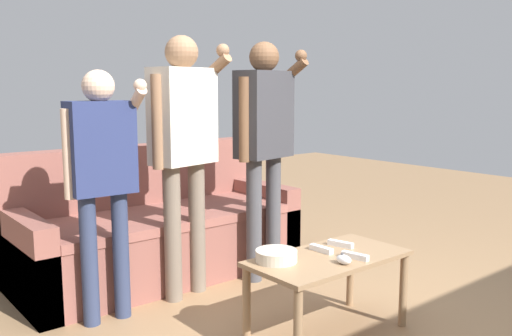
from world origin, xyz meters
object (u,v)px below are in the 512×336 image
(player_left, at_px, (102,166))
(game_remote_wand_near, at_px, (341,244))
(player_right, at_px, (264,132))
(game_remote_wand_spare, at_px, (321,249))
(coffee_table, at_px, (328,268))
(couch, at_px, (156,231))
(game_remote_wand_far, at_px, (355,256))
(player_center, at_px, (184,136))
(game_remote_nunchuk, at_px, (344,259))
(snack_bowl, at_px, (276,256))

(player_left, distance_m, game_remote_wand_near, 1.40)
(player_right, xyz_separation_m, game_remote_wand_spare, (-0.30, -0.84, -0.57))
(coffee_table, distance_m, player_right, 1.17)
(player_left, bearing_deg, couch, 41.36)
(game_remote_wand_far, bearing_deg, player_center, 108.34)
(couch, xyz_separation_m, game_remote_nunchuk, (0.19, -1.61, 0.16))
(couch, height_order, game_remote_wand_far, couch)
(player_right, distance_m, game_remote_wand_spare, 1.06)
(player_right, bearing_deg, coffee_table, -109.44)
(player_left, xyz_separation_m, player_center, (0.56, 0.05, 0.14))
(player_left, relative_size, player_center, 0.87)
(couch, xyz_separation_m, game_remote_wand_spare, (0.25, -1.39, 0.15))
(snack_bowl, xyz_separation_m, player_left, (-0.57, 0.82, 0.43))
(game_remote_nunchuk, height_order, game_remote_wand_spare, game_remote_nunchuk)
(game_remote_wand_far, bearing_deg, coffee_table, 121.74)
(couch, bearing_deg, player_right, -45.09)
(snack_bowl, distance_m, player_center, 1.03)
(game_remote_nunchuk, height_order, player_right, player_right)
(snack_bowl, bearing_deg, player_center, 90.80)
(game_remote_nunchuk, relative_size, game_remote_wand_near, 0.57)
(couch, bearing_deg, snack_bowl, -92.09)
(player_left, bearing_deg, coffee_table, -47.54)
(couch, bearing_deg, coffee_table, -81.27)
(game_remote_wand_near, height_order, game_remote_wand_spare, same)
(game_remote_nunchuk, distance_m, game_remote_wand_near, 0.31)
(couch, distance_m, player_center, 0.89)
(snack_bowl, distance_m, game_remote_wand_spare, 0.30)
(game_remote_nunchuk, bearing_deg, game_remote_wand_spare, 73.78)
(game_remote_nunchuk, distance_m, player_left, 1.40)
(snack_bowl, relative_size, player_left, 0.15)
(game_remote_nunchuk, xyz_separation_m, player_center, (-0.25, 1.11, 0.57))
(snack_bowl, xyz_separation_m, game_remote_nunchuk, (0.24, -0.25, -0.01))
(coffee_table, xyz_separation_m, snack_bowl, (-0.28, 0.11, 0.10))
(couch, xyz_separation_m, game_remote_wand_near, (0.41, -1.39, 0.15))
(player_right, bearing_deg, couch, 134.91)
(game_remote_wand_near, bearing_deg, coffee_table, -156.43)
(couch, relative_size, game_remote_wand_spare, 13.19)
(coffee_table, distance_m, snack_bowl, 0.31)
(game_remote_nunchuk, distance_m, game_remote_wand_far, 0.11)
(couch, height_order, coffee_table, couch)
(snack_bowl, relative_size, game_remote_wand_near, 1.40)
(snack_bowl, bearing_deg, player_right, 53.49)
(couch, bearing_deg, player_left, -138.64)
(couch, relative_size, game_remote_wand_near, 12.71)
(couch, distance_m, snack_bowl, 1.37)
(coffee_table, relative_size, snack_bowl, 4.06)
(player_center, distance_m, game_remote_wand_near, 1.16)
(player_center, bearing_deg, couch, 82.95)
(game_remote_wand_far, height_order, game_remote_wand_spare, same)
(player_center, distance_m, game_remote_wand_spare, 1.11)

